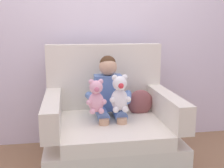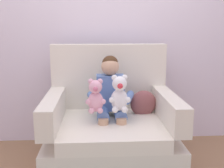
# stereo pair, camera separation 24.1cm
# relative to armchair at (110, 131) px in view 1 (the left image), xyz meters

# --- Properties ---
(ground_plane) EXTENTS (8.00, 8.00, 0.00)m
(ground_plane) POSITION_rel_armchair_xyz_m (0.00, -0.05, -0.35)
(ground_plane) COLOR #936D4C
(back_wall) EXTENTS (6.00, 0.10, 2.60)m
(back_wall) POSITION_rel_armchair_xyz_m (0.00, 0.69, 0.95)
(back_wall) COLOR silver
(back_wall) RESTS_ON ground
(armchair) EXTENTS (1.18, 0.99, 1.14)m
(armchair) POSITION_rel_armchair_xyz_m (0.00, 0.00, 0.00)
(armchair) COLOR silver
(armchair) RESTS_ON ground
(seated_child) EXTENTS (0.45, 0.39, 0.82)m
(seated_child) POSITION_rel_armchair_xyz_m (0.00, 0.03, 0.34)
(seated_child) COLOR #597AB7
(seated_child) RESTS_ON armchair
(plush_pink) EXTENTS (0.18, 0.14, 0.30)m
(plush_pink) POSITION_rel_armchair_xyz_m (-0.14, -0.14, 0.37)
(plush_pink) COLOR #EAA8BC
(plush_pink) RESTS_ON armchair
(plush_white) EXTENTS (0.20, 0.16, 0.33)m
(plush_white) POSITION_rel_armchair_xyz_m (0.07, -0.13, 0.39)
(plush_white) COLOR white
(plush_white) RESTS_ON armchair
(throw_pillow) EXTENTS (0.27, 0.14, 0.26)m
(throw_pillow) POSITION_rel_armchair_xyz_m (0.33, 0.13, 0.22)
(throw_pillow) COLOR #8C4C4C
(throw_pillow) RESTS_ON armchair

